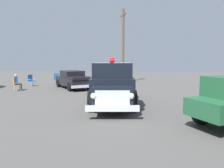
% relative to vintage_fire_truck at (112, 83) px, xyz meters
% --- Properties ---
extents(ground_plane, '(60.00, 60.00, 0.00)m').
position_rel_vintage_fire_truck_xyz_m(ground_plane, '(0.19, 0.19, -1.20)').
color(ground_plane, '#514F4C').
extents(vintage_fire_truck, '(2.76, 6.11, 2.59)m').
position_rel_vintage_fire_truck_xyz_m(vintage_fire_truck, '(0.00, 0.00, 0.00)').
color(vintage_fire_truck, black).
rests_on(vintage_fire_truck, ground).
extents(classic_hot_rod, '(3.97, 4.65, 1.46)m').
position_rel_vintage_fire_truck_xyz_m(classic_hot_rod, '(3.74, -6.65, -0.45)').
color(classic_hot_rod, black).
rests_on(classic_hot_rod, ground).
extents(lawn_chair_near_truck, '(0.68, 0.68, 1.02)m').
position_rel_vintage_fire_truck_xyz_m(lawn_chair_near_truck, '(7.90, -4.89, -0.61)').
color(lawn_chair_near_truck, '#B7BABF').
rests_on(lawn_chair_near_truck, ground).
extents(lawn_chair_by_car, '(0.62, 0.62, 1.02)m').
position_rel_vintage_fire_truck_xyz_m(lawn_chair_by_car, '(6.20, -9.80, -0.61)').
color(lawn_chair_by_car, '#B7BABF').
rests_on(lawn_chair_by_car, ground).
extents(lawn_chair_spare, '(0.67, 0.67, 1.02)m').
position_rel_vintage_fire_truck_xyz_m(lawn_chair_spare, '(7.97, -7.97, -0.61)').
color(lawn_chair_spare, '#B7BABF').
rests_on(lawn_chair_spare, ground).
extents(spectator_seated, '(0.65, 0.61, 1.29)m').
position_rel_vintage_fire_truck_xyz_m(spectator_seated, '(7.79, -4.97, -0.50)').
color(spectator_seated, '#383842').
rests_on(spectator_seated, ground).
extents(utility_pole, '(0.63, 1.66, 7.32)m').
position_rel_vintage_fire_truck_xyz_m(utility_pole, '(-0.19, -11.30, 2.61)').
color(utility_pole, brown).
rests_on(utility_pole, ground).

